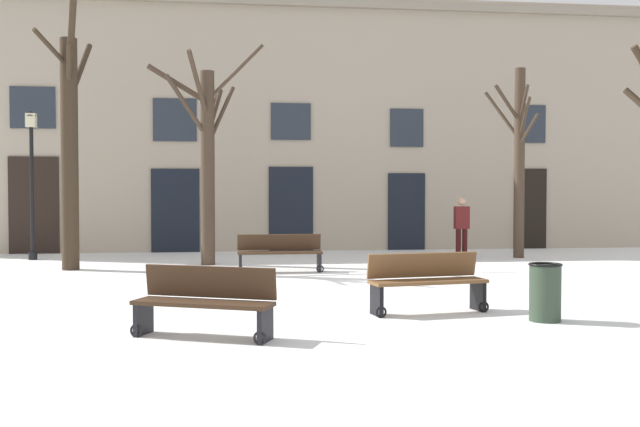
# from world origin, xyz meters

# --- Properties ---
(ground_plane) EXTENTS (36.20, 36.20, 0.00)m
(ground_plane) POSITION_xyz_m (0.00, 0.00, 0.00)
(ground_plane) COLOR white
(building_facade) EXTENTS (22.62, 0.60, 7.62)m
(building_facade) POSITION_xyz_m (-0.02, 8.99, 3.85)
(building_facade) COLOR tan
(building_facade) RESTS_ON ground
(tree_foreground) EXTENTS (1.33, 1.72, 5.08)m
(tree_foreground) POSITION_xyz_m (5.89, 5.85, 2.70)
(tree_foreground) COLOR #423326
(tree_foreground) RESTS_ON ground
(tree_center) EXTENTS (2.79, 2.12, 5.34)m
(tree_center) POSITION_xyz_m (-2.36, 5.05, 2.69)
(tree_center) COLOR #423326
(tree_center) RESTS_ON ground
(tree_right_of_center) EXTENTS (1.01, 2.19, 5.90)m
(tree_right_of_center) POSITION_xyz_m (-5.41, 4.27, 2.88)
(tree_right_of_center) COLOR #382B1E
(tree_right_of_center) RESTS_ON ground
(streetlamp) EXTENTS (0.30, 0.30, 3.88)m
(streetlamp) POSITION_xyz_m (-6.92, 6.89, 2.37)
(streetlamp) COLOR black
(streetlamp) RESTS_ON ground
(litter_bin) EXTENTS (0.46, 0.46, 0.80)m
(litter_bin) POSITION_xyz_m (2.51, -3.26, 0.40)
(litter_bin) COLOR #2D3D2D
(litter_bin) RESTS_ON ground
(bench_back_to_back_right) EXTENTS (1.81, 1.14, 0.87)m
(bench_back_to_back_right) POSITION_xyz_m (-2.13, -3.79, 0.45)
(bench_back_to_back_right) COLOR #3D2819
(bench_back_to_back_right) RESTS_ON ground
(bench_by_litter_bin) EXTENTS (1.92, 0.50, 0.84)m
(bench_by_litter_bin) POSITION_xyz_m (-0.71, 3.25, 0.44)
(bench_by_litter_bin) COLOR #3D2819
(bench_by_litter_bin) RESTS_ON ground
(bench_far_corner) EXTENTS (1.83, 0.77, 0.88)m
(bench_far_corner) POSITION_xyz_m (1.08, -2.36, 0.46)
(bench_far_corner) COLOR brown
(bench_far_corner) RESTS_ON ground
(person_crossing_plaza) EXTENTS (0.39, 0.23, 1.63)m
(person_crossing_plaza) POSITION_xyz_m (4.37, 6.02, 0.90)
(person_crossing_plaza) COLOR #350F0F
(person_crossing_plaza) RESTS_ON ground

